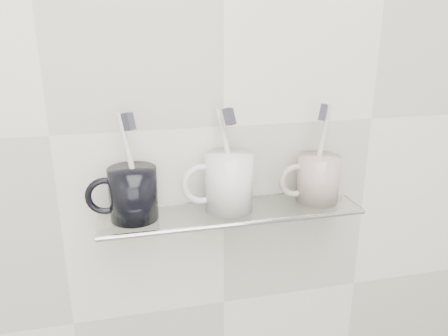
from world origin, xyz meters
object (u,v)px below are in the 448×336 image
object	(u,v)px
mug_center	(229,182)
mug_right	(318,179)
shelf_glass	(231,212)
mug_left	(133,194)

from	to	relation	value
mug_center	mug_right	distance (m)	0.18
shelf_glass	mug_right	world-z (taller)	mug_right
mug_right	shelf_glass	bearing A→B (deg)	157.45
shelf_glass	mug_center	xyz separation A→B (m)	(-0.00, 0.00, 0.06)
mug_left	mug_center	bearing A→B (deg)	24.63
shelf_glass	mug_left	xyz separation A→B (m)	(-0.18, 0.00, 0.05)
shelf_glass	mug_left	world-z (taller)	mug_left
shelf_glass	mug_right	distance (m)	0.19
mug_center	mug_right	bearing A→B (deg)	19.03
shelf_glass	mug_center	bearing A→B (deg)	123.76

